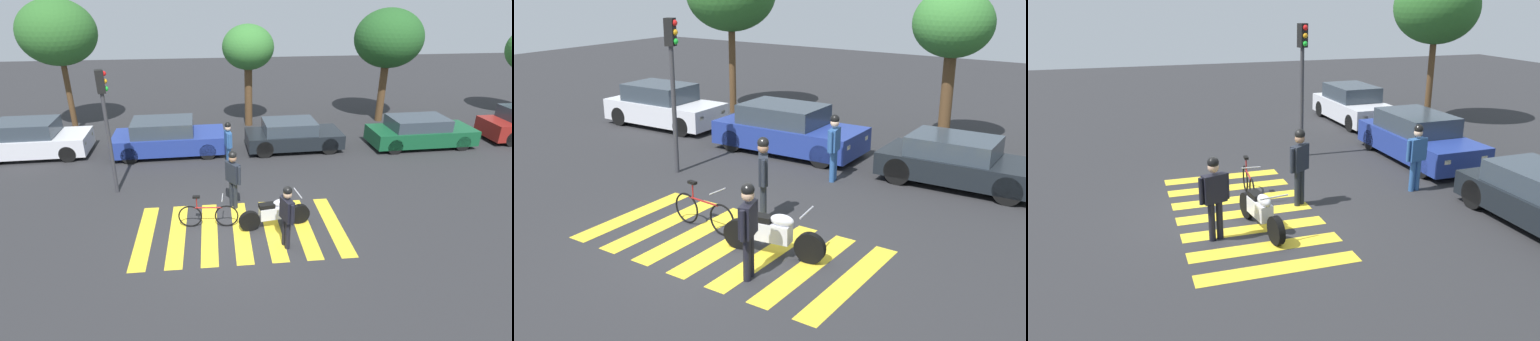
{
  "view_description": "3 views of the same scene",
  "coord_description": "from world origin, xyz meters",
  "views": [
    {
      "loc": [
        -0.64,
        -9.84,
        6.42
      ],
      "look_at": [
        0.6,
        1.61,
        1.13
      ],
      "focal_mm": 28.57,
      "sensor_mm": 36.0,
      "label": 1
    },
    {
      "loc": [
        6.75,
        -8.49,
        5.16
      ],
      "look_at": [
        0.02,
        1.43,
        1.17
      ],
      "focal_mm": 41.73,
      "sensor_mm": 36.0,
      "label": 2
    },
    {
      "loc": [
        10.63,
        -2.46,
        4.7
      ],
      "look_at": [
        0.02,
        0.95,
        0.97
      ],
      "focal_mm": 35.44,
      "sensor_mm": 36.0,
      "label": 3
    }
  ],
  "objects": [
    {
      "name": "officer_on_foot",
      "position": [
        -0.13,
        1.39,
        1.12
      ],
      "size": [
        0.46,
        0.59,
        1.9
      ],
      "color": "#1E232D",
      "rests_on": "ground_plane"
    },
    {
      "name": "car_blue_hatchback",
      "position": [
        -2.53,
        6.15,
        0.69
      ],
      "size": [
        4.52,
        2.0,
        1.45
      ],
      "color": "black",
      "rests_on": "ground_plane"
    },
    {
      "name": "street_tree_mid",
      "position": [
        1.1,
        9.54,
        3.68
      ],
      "size": [
        2.41,
        2.41,
        4.78
      ],
      "color": "brown",
      "rests_on": "ground_plane"
    },
    {
      "name": "officer_by_motorcycle",
      "position": [
        1.13,
        -0.88,
        1.04
      ],
      "size": [
        0.33,
        0.65,
        1.8
      ],
      "color": "black",
      "rests_on": "ground_plane"
    },
    {
      "name": "car_white_van",
      "position": [
        -7.92,
        6.46,
        0.7
      ],
      "size": [
        4.27,
        1.95,
        1.48
      ],
      "color": "black",
      "rests_on": "ground_plane"
    },
    {
      "name": "car_green_compact",
      "position": [
        8.15,
        5.87,
        0.62
      ],
      "size": [
        4.46,
        1.84,
        1.29
      ],
      "color": "black",
      "rests_on": "ground_plane"
    },
    {
      "name": "car_black_suv",
      "position": [
        2.63,
        6.08,
        0.62
      ],
      "size": [
        4.02,
        1.83,
        1.26
      ],
      "color": "black",
      "rests_on": "ground_plane"
    },
    {
      "name": "traffic_light_pole",
      "position": [
        -3.98,
        2.83,
        2.76
      ],
      "size": [
        0.35,
        0.3,
        4.09
      ],
      "color": "#38383D",
      "rests_on": "ground_plane"
    },
    {
      "name": "police_motorcycle",
      "position": [
        0.98,
        0.12,
        0.45
      ],
      "size": [
        2.1,
        0.64,
        1.02
      ],
      "color": "black",
      "rests_on": "ground_plane"
    },
    {
      "name": "ground_plane",
      "position": [
        0.0,
        0.0,
        0.0
      ],
      "size": [
        60.0,
        60.0,
        0.0
      ],
      "primitive_type": "plane",
      "color": "#2B2B2D"
    },
    {
      "name": "street_tree_far",
      "position": [
        7.8,
        9.54,
        4.03
      ],
      "size": [
        3.22,
        3.22,
        5.43
      ],
      "color": "brown",
      "rests_on": "ground_plane"
    },
    {
      "name": "leaning_bicycle",
      "position": [
        -0.92,
        0.32,
        0.38
      ],
      "size": [
        1.73,
        0.46,
        1.0
      ],
      "color": "black",
      "rests_on": "ground_plane"
    },
    {
      "name": "pedestrian_bystander",
      "position": [
        -0.13,
        4.58,
        1.02
      ],
      "size": [
        0.29,
        0.66,
        1.77
      ],
      "color": "#2D5999",
      "rests_on": "ground_plane"
    },
    {
      "name": "street_tree_near",
      "position": [
        -7.22,
        9.54,
        4.48
      ],
      "size": [
        3.33,
        3.33,
        5.91
      ],
      "color": "brown",
      "rests_on": "ground_plane"
    },
    {
      "name": "crosswalk_stripes",
      "position": [
        -0.0,
        0.0,
        0.0
      ],
      "size": [
        5.85,
        3.17,
        0.01
      ],
      "color": "yellow",
      "rests_on": "ground_plane"
    }
  ]
}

